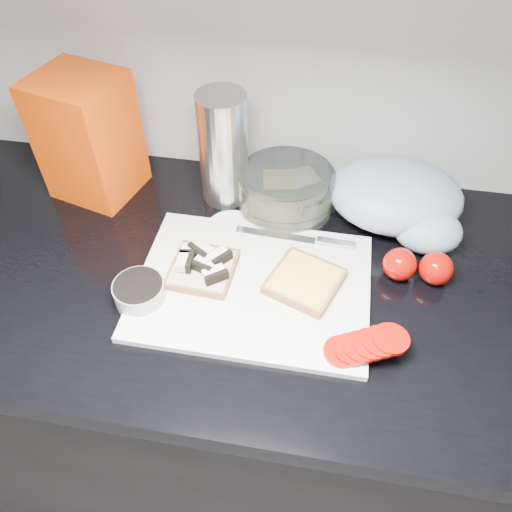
{
  "coord_description": "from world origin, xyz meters",
  "views": [
    {
      "loc": [
        0.05,
        0.61,
        1.57
      ],
      "look_at": [
        -0.05,
        1.19,
        0.95
      ],
      "focal_mm": 35.0,
      "sensor_mm": 36.0,
      "label": 1
    }
  ],
  "objects_px": {
    "glass_bowl": "(286,190)",
    "steel_canister": "(223,149)",
    "cutting_board": "(253,286)",
    "bread_bag": "(88,137)"
  },
  "relations": [
    {
      "from": "glass_bowl",
      "to": "steel_canister",
      "type": "xyz_separation_m",
      "value": [
        -0.13,
        0.01,
        0.07
      ]
    },
    {
      "from": "cutting_board",
      "to": "bread_bag",
      "type": "distance_m",
      "value": 0.44
    },
    {
      "from": "cutting_board",
      "to": "glass_bowl",
      "type": "bearing_deg",
      "value": 83.47
    },
    {
      "from": "cutting_board",
      "to": "bread_bag",
      "type": "xyz_separation_m",
      "value": [
        -0.37,
        0.22,
        0.12
      ]
    },
    {
      "from": "bread_bag",
      "to": "cutting_board",
      "type": "bearing_deg",
      "value": -16.33
    },
    {
      "from": "cutting_board",
      "to": "glass_bowl",
      "type": "distance_m",
      "value": 0.23
    },
    {
      "from": "cutting_board",
      "to": "glass_bowl",
      "type": "height_order",
      "value": "glass_bowl"
    },
    {
      "from": "cutting_board",
      "to": "steel_canister",
      "type": "height_order",
      "value": "steel_canister"
    },
    {
      "from": "cutting_board",
      "to": "steel_canister",
      "type": "xyz_separation_m",
      "value": [
        -0.1,
        0.24,
        0.11
      ]
    },
    {
      "from": "cutting_board",
      "to": "bread_bag",
      "type": "relative_size",
      "value": 1.63
    }
  ]
}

